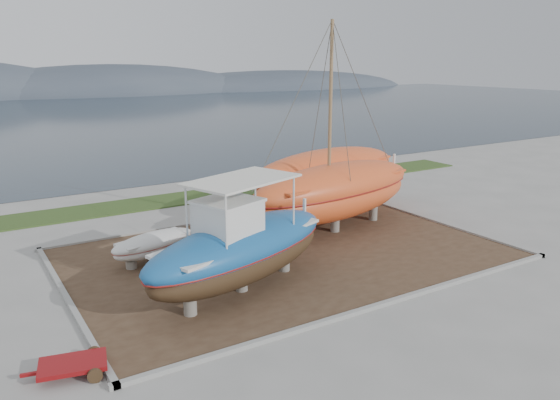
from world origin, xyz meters
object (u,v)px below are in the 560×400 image
blue_caique (241,236)px  orange_bare_hull (327,182)px  white_dinghy (154,247)px  red_trailer (73,368)px  orange_sailboat (337,131)px

blue_caique → orange_bare_hull: bearing=18.3°
blue_caique → orange_bare_hull: blue_caique is taller
white_dinghy → orange_bare_hull: (10.58, 2.25, 1.11)m
blue_caique → white_dinghy: (-1.68, 4.61, -1.49)m
orange_bare_hull → red_trailer: 17.92m
white_dinghy → red_trailer: bearing=-140.9°
blue_caique → white_dinghy: bearing=90.7°
orange_bare_hull → red_trailer: (-15.28, -9.23, -1.57)m
white_dinghy → orange_bare_hull: orange_bare_hull is taller
white_dinghy → orange_bare_hull: 10.88m
white_dinghy → orange_sailboat: orange_sailboat is taller
orange_sailboat → white_dinghy: bearing=164.8°
orange_sailboat → red_trailer: orange_sailboat is taller
orange_sailboat → orange_bare_hull: bearing=50.4°
red_trailer → white_dinghy: bearing=68.6°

